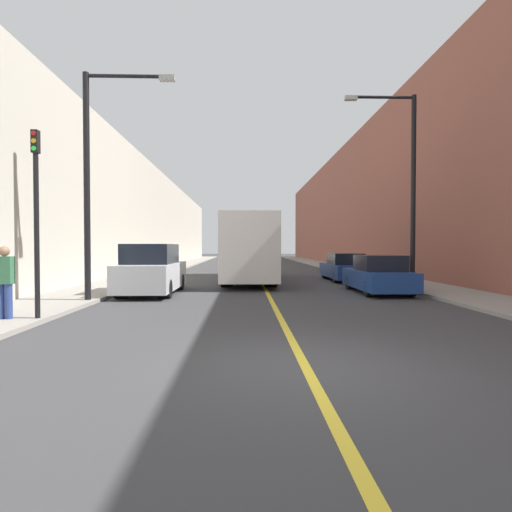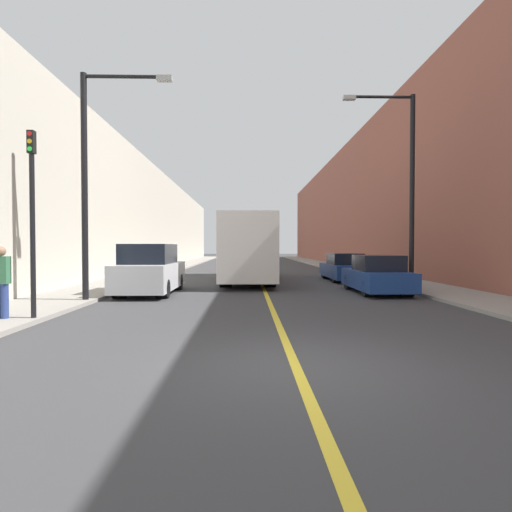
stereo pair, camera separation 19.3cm
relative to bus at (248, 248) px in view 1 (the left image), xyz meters
The scene contains 14 objects.
ground_plane 15.70m from the bus, 87.41° to the right, with size 200.00×200.00×0.00m, color #38383A.
sidewalk_left 15.88m from the bus, 113.96° to the left, with size 2.71×72.00×0.12m, color gray.
sidewalk_right 16.50m from the bus, 61.54° to the left, with size 2.71×72.00×0.12m, color gray.
building_row_left 17.61m from the bus, 124.10° to the left, with size 4.00×72.00×8.72m, color #B7B2A3.
building_row_right 18.66m from the bus, 52.24° to the left, with size 4.00×72.00×11.42m, color brown.
road_center_line 14.55m from the bus, 87.21° to the left, with size 0.16×72.00×0.01m, color gold.
bus is the anchor object (origin of this frame).
parked_suv_left 7.13m from the bus, 122.84° to the right, with size 1.97×4.68×1.95m.
car_right_near 7.89m from the bus, 48.75° to the right, with size 1.82×4.22×1.52m.
car_right_mid 5.39m from the bus, ahead, with size 1.81×4.73×1.50m.
street_lamp_left 10.21m from the bus, 120.90° to the right, with size 2.97×0.24×7.37m.
street_lamp_right 8.91m from the bus, 39.57° to the right, with size 2.97×0.24×7.96m.
traffic_light 12.99m from the bus, 113.89° to the right, with size 0.16×0.18×4.54m.
pedestrian 13.38m from the bus, 116.62° to the right, with size 0.38×0.24×1.75m.
Camera 1 is at (-0.95, -6.09, 1.85)m, focal length 28.00 mm.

